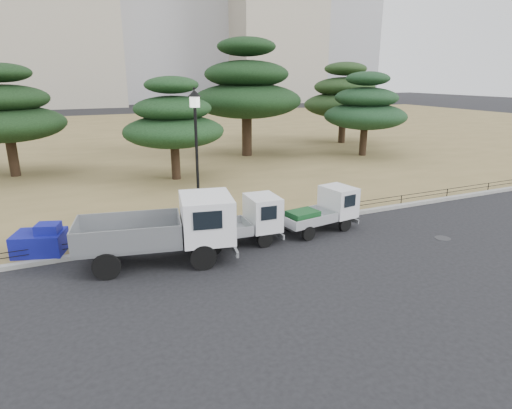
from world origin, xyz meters
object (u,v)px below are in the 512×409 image
truck_kei_rear (323,210)px  tarp_pile (41,241)px  street_lamp (196,139)px  truck_kei_front (242,221)px  truck_large (166,227)px

truck_kei_rear → tarp_pile: (-10.37, 1.67, -0.26)m
street_lamp → truck_kei_front: bearing=-48.1°
street_lamp → tarp_pile: (-5.57, 0.34, -3.23)m
street_lamp → tarp_pile: 6.45m
truck_large → street_lamp: street_lamp is taller
truck_kei_front → street_lamp: 3.46m
truck_kei_rear → tarp_pile: truck_kei_rear is taller
truck_large → truck_kei_rear: truck_large is taller
truck_kei_rear → tarp_pile: bearing=162.5°
truck_large → truck_kei_rear: 6.51m
truck_large → street_lamp: bearing=58.0°
truck_large → tarp_pile: (-3.89, 2.14, -0.65)m
truck_kei_rear → street_lamp: street_lamp is taller
truck_kei_front → truck_kei_rear: 3.56m
tarp_pile → truck_kei_front: bearing=-14.1°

